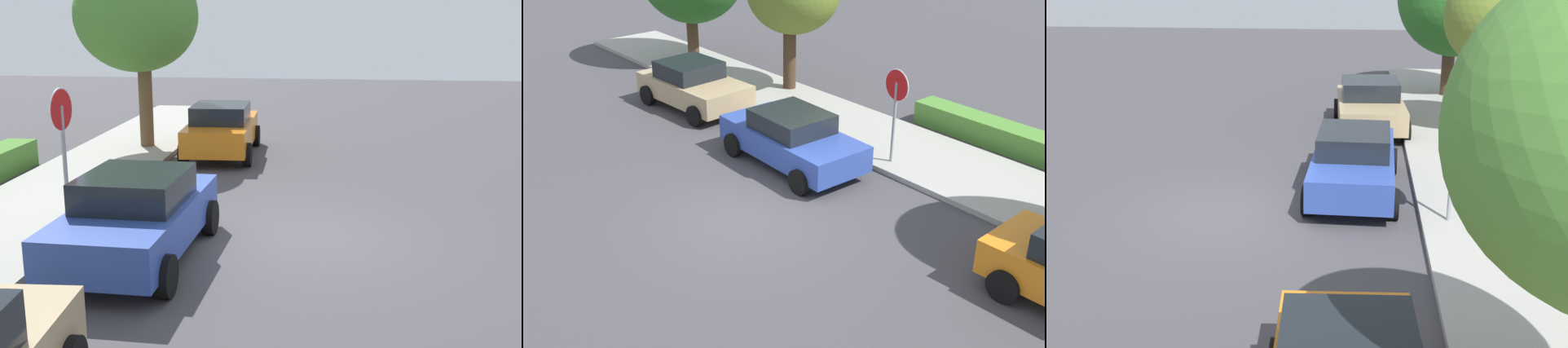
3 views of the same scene
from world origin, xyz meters
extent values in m
plane|color=#423F44|center=(0.00, 0.00, 0.00)|extent=(60.00, 60.00, 0.00)
cube|color=#9E9B93|center=(0.00, 5.53, 0.07)|extent=(32.00, 3.00, 0.14)
cylinder|color=gray|center=(0.33, 4.57, 1.15)|extent=(0.08, 0.08, 2.29)
cylinder|color=white|center=(0.33, 4.57, 2.22)|extent=(0.83, 0.10, 0.83)
cylinder|color=red|center=(0.33, 4.57, 2.22)|extent=(0.78, 0.11, 0.78)
cube|color=#2D479E|center=(-1.42, 2.64, 0.64)|extent=(4.20, 1.94, 0.67)
cube|color=black|center=(-1.43, 2.64, 1.22)|extent=(1.90, 1.64, 0.50)
cylinder|color=black|center=(0.02, 3.48, 0.32)|extent=(0.65, 0.24, 0.64)
cylinder|color=black|center=(-0.04, 1.70, 0.32)|extent=(0.65, 0.24, 0.64)
cylinder|color=black|center=(-2.79, 3.59, 0.32)|extent=(0.65, 0.24, 0.64)
cylinder|color=black|center=(-2.85, 1.80, 0.32)|extent=(0.65, 0.24, 0.64)
cylinder|color=black|center=(5.51, 1.76, 0.32)|extent=(0.65, 0.24, 0.64)
cube|color=tan|center=(-6.69, 3.08, 0.64)|extent=(3.90, 2.09, 0.66)
cube|color=black|center=(-6.91, 3.07, 1.23)|extent=(1.79, 1.76, 0.52)
cylinder|color=black|center=(-5.45, 4.10, 0.32)|extent=(0.65, 0.25, 0.64)
cylinder|color=black|center=(-5.35, 2.20, 0.32)|extent=(0.65, 0.25, 0.64)
cylinder|color=black|center=(-8.03, 3.96, 0.32)|extent=(0.65, 0.25, 0.64)
cylinder|color=black|center=(-7.93, 2.07, 0.32)|extent=(0.65, 0.25, 0.64)
cylinder|color=#422D1E|center=(-11.07, 5.90, 1.19)|extent=(0.44, 0.44, 2.38)
cylinder|color=#422D1E|center=(-5.95, 6.45, 1.12)|extent=(0.43, 0.43, 2.25)
cube|color=#4C8433|center=(1.94, 7.83, 0.35)|extent=(6.42, 0.82, 0.69)
camera|label=1|loc=(-11.35, -0.55, 3.96)|focal=45.00mm
camera|label=2|loc=(10.37, -7.59, 7.38)|focal=45.00mm
camera|label=3|loc=(12.55, 2.67, 5.47)|focal=45.00mm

